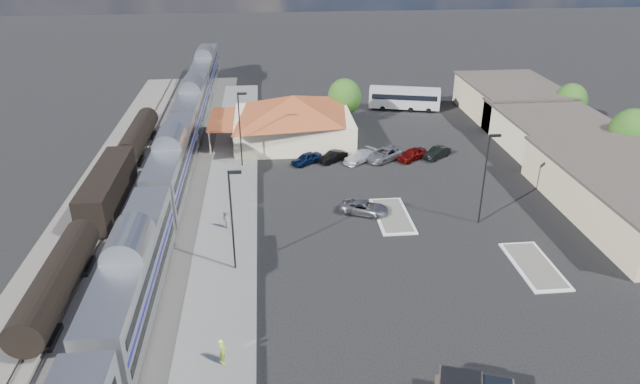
{
  "coord_description": "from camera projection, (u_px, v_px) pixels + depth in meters",
  "views": [
    {
      "loc": [
        -7.89,
        -46.52,
        26.38
      ],
      "look_at": [
        -3.1,
        2.44,
        2.8
      ],
      "focal_mm": 32.0,
      "sensor_mm": 36.0,
      "label": 1
    }
  ],
  "objects": [
    {
      "name": "traffic_island_south",
      "position": [
        392.0,
        216.0,
        55.95
      ],
      "size": [
        3.3,
        7.5,
        0.21
      ],
      "color": "silver",
      "rests_on": "ground"
    },
    {
      "name": "parked_car_c",
      "position": [
        360.0,
        157.0,
        68.37
      ],
      "size": [
        4.7,
        4.34,
        1.32
      ],
      "primitive_type": "imported",
      "rotation": [
        0.0,
        0.0,
        -0.88
      ],
      "color": "white",
      "rests_on": "ground"
    },
    {
      "name": "freight_cars",
      "position": [
        108.0,
        190.0,
        56.89
      ],
      "size": [
        2.8,
        46.0,
        4.0
      ],
      "color": "black",
      "rests_on": "ground"
    },
    {
      "name": "parked_car_d",
      "position": [
        385.0,
        154.0,
        68.89
      ],
      "size": [
        5.73,
        5.15,
        1.48
      ],
      "primitive_type": "imported",
      "rotation": [
        0.0,
        0.0,
        -0.93
      ],
      "color": "gray",
      "rests_on": "ground"
    },
    {
      "name": "tree_east_c",
      "position": [
        571.0,
        101.0,
        78.54
      ],
      "size": [
        4.41,
        4.41,
        6.21
      ],
      "color": "#382314",
      "rests_on": "ground"
    },
    {
      "name": "platform",
      "position": [
        230.0,
        205.0,
        58.14
      ],
      "size": [
        5.5,
        92.0,
        0.18
      ],
      "primitive_type": "cube",
      "color": "gray",
      "rests_on": "ground"
    },
    {
      "name": "parked_car_a",
      "position": [
        306.0,
        158.0,
        67.81
      ],
      "size": [
        4.15,
        3.56,
        1.35
      ],
      "primitive_type": "imported",
      "rotation": [
        0.0,
        0.0,
        -0.96
      ],
      "color": "#0C1A3C",
      "rests_on": "ground"
    },
    {
      "name": "parked_car_e",
      "position": [
        412.0,
        154.0,
        68.91
      ],
      "size": [
        4.37,
        3.9,
        1.43
      ],
      "primitive_type": "imported",
      "rotation": [
        0.0,
        0.0,
        -0.92
      ],
      "color": "maroon",
      "rests_on": "ground"
    },
    {
      "name": "parked_car_f",
      "position": [
        437.0,
        153.0,
        69.48
      ],
      "size": [
        4.04,
        3.63,
        1.33
      ],
      "primitive_type": "imported",
      "rotation": [
        0.0,
        0.0,
        -0.9
      ],
      "color": "black",
      "rests_on": "ground"
    },
    {
      "name": "lamp_plat_s",
      "position": [
        233.0,
        213.0,
        45.2
      ],
      "size": [
        1.08,
        0.25,
        9.0
      ],
      "color": "black",
      "rests_on": "ground"
    },
    {
      "name": "coach_bus",
      "position": [
        404.0,
        98.0,
        86.45
      ],
      "size": [
        10.84,
        4.85,
        3.4
      ],
      "rotation": [
        0.0,
        0.0,
        1.32
      ],
      "color": "silver",
      "rests_on": "ground"
    },
    {
      "name": "lamp_plat_n",
      "position": [
        240.0,
        124.0,
        64.94
      ],
      "size": [
        1.08,
        0.25,
        9.0
      ],
      "color": "black",
      "rests_on": "ground"
    },
    {
      "name": "tree_depot",
      "position": [
        344.0,
        97.0,
        79.29
      ],
      "size": [
        4.71,
        4.71,
        6.63
      ],
      "color": "#382314",
      "rests_on": "ground"
    },
    {
      "name": "railbed",
      "position": [
        143.0,
        200.0,
        59.16
      ],
      "size": [
        16.0,
        100.0,
        0.12
      ],
      "primitive_type": "cube",
      "color": "#4C4944",
      "rests_on": "ground"
    },
    {
      "name": "station_depot",
      "position": [
        293.0,
        118.0,
        73.63
      ],
      "size": [
        18.35,
        12.24,
        6.2
      ],
      "color": "beige",
      "rests_on": "ground"
    },
    {
      "name": "ground",
      "position": [
        355.0,
        228.0,
        53.84
      ],
      "size": [
        280.0,
        280.0,
        0.0
      ],
      "primitive_type": "plane",
      "color": "black",
      "rests_on": "ground"
    },
    {
      "name": "traffic_island_north",
      "position": [
        534.0,
        266.0,
        47.85
      ],
      "size": [
        3.3,
        7.5,
        0.21
      ],
      "color": "silver",
      "rests_on": "ground"
    },
    {
      "name": "buildings_east",
      "position": [
        569.0,
        143.0,
        68.14
      ],
      "size": [
        14.4,
        51.4,
        4.8
      ],
      "color": "#C6B28C",
      "rests_on": "ground"
    },
    {
      "name": "lamp_lot",
      "position": [
        486.0,
        172.0,
        52.6
      ],
      "size": [
        1.08,
        0.25,
        9.0
      ],
      "color": "black",
      "rests_on": "ground"
    },
    {
      "name": "person_b",
      "position": [
        225.0,
        220.0,
        53.19
      ],
      "size": [
        0.89,
        0.99,
        1.66
      ],
      "primitive_type": "imported",
      "rotation": [
        0.0,
        0.0,
        -1.17
      ],
      "color": "white",
      "rests_on": "platform"
    },
    {
      "name": "person_a",
      "position": [
        223.0,
        351.0,
        36.9
      ],
      "size": [
        0.54,
        0.74,
        1.87
      ],
      "primitive_type": "imported",
      "rotation": [
        0.0,
        0.0,
        1.43
      ],
      "color": "#C5E447",
      "rests_on": "platform"
    },
    {
      "name": "tree_east_b",
      "position": [
        631.0,
        132.0,
        65.77
      ],
      "size": [
        4.94,
        4.94,
        6.96
      ],
      "color": "#382314",
      "rests_on": "ground"
    },
    {
      "name": "parked_car_b",
      "position": [
        333.0,
        157.0,
        68.37
      ],
      "size": [
        3.93,
        3.37,
        1.28
      ],
      "primitive_type": "imported",
      "rotation": [
        0.0,
        0.0,
        -0.94
      ],
      "color": "black",
      "rests_on": "ground"
    },
    {
      "name": "passenger_train",
      "position": [
        173.0,
        165.0,
        60.26
      ],
      "size": [
        3.0,
        104.0,
        5.55
      ],
      "color": "silver",
      "rests_on": "ground"
    },
    {
      "name": "suv",
      "position": [
        365.0,
        208.0,
        56.24
      ],
      "size": [
        5.25,
        3.91,
        1.33
      ],
      "primitive_type": "imported",
      "rotation": [
        0.0,
        0.0,
        1.16
      ],
      "color": "#96979D",
      "rests_on": "ground"
    }
  ]
}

